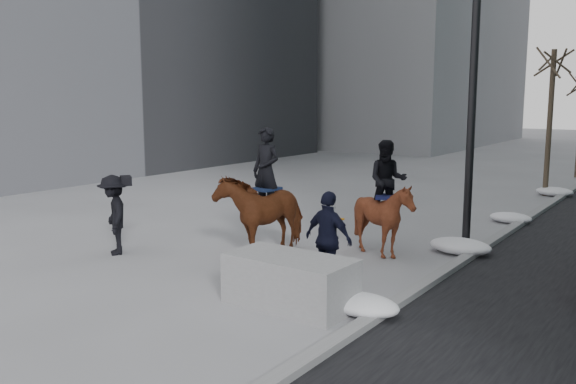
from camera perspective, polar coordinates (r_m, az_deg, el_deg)
The scene contains 10 objects.
ground at distance 11.89m, azimuth -3.34°, elevation -7.91°, with size 120.00×120.00×0.00m, color gray.
curb at distance 19.65m, azimuth 22.43°, elevation -1.65°, with size 0.25×90.00×0.12m, color gray.
planter at distance 10.15m, azimuth 0.19°, elevation -8.35°, with size 2.12×1.06×0.85m, color gray.
tree_near at distance 22.95m, azimuth 23.32°, elevation 6.59°, with size 1.20×1.20×5.58m, color #382821, non-canonical shape.
mounted_left at distance 13.36m, azimuth -2.38°, elevation -1.45°, with size 1.18×2.24×2.78m.
mounted_right at distance 13.27m, azimuth 9.00°, elevation -1.72°, with size 1.84×1.92×2.52m.
feeder at distance 11.12m, azimuth 3.82°, elevation -4.41°, with size 1.08×0.93×1.75m.
camera_crew at distance 13.86m, azimuth -15.98°, elevation -2.04°, with size 1.30×1.18×1.75m.
lamppost at distance 14.26m, azimuth 17.03°, elevation 14.82°, with size 0.25×1.48×9.09m.
snow_piles at distance 15.72m, azimuth 18.04°, elevation -3.55°, with size 1.37×15.00×0.35m.
Camera 1 is at (7.06, -8.92, 3.44)m, focal length 38.00 mm.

